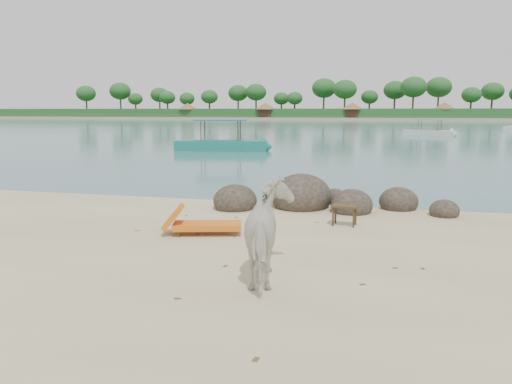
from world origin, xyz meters
TOP-DOWN VIEW (x-y plane):
  - water at (0.00, 90.00)m, footprint 400.00×400.00m
  - far_shore at (0.00, 170.00)m, footprint 420.00×90.00m
  - far_scenery at (0.03, 136.70)m, footprint 420.00×18.00m
  - boulders at (0.02, 5.61)m, footprint 6.36×2.90m
  - cow at (0.23, -0.45)m, footprint 1.26×1.99m
  - side_table at (1.05, 3.61)m, footprint 0.62×0.44m
  - lounge_chair at (-1.74, 2.05)m, footprint 1.92×1.11m
  - boat_near at (-8.84, 24.40)m, footprint 7.10×2.65m
  - boat_mid at (6.52, 49.03)m, footprint 5.97×3.43m
  - dead_leaves at (-0.40, 1.13)m, footprint 6.05×6.91m

SIDE VIEW (x-z plane):
  - water at x=0.00m, z-range 0.00..0.00m
  - far_shore at x=0.00m, z-range -0.70..0.70m
  - dead_leaves at x=-0.40m, z-range 0.00..0.00m
  - boulders at x=0.02m, z-range -0.39..0.85m
  - side_table at x=1.05m, z-range 0.00..0.47m
  - lounge_chair at x=-1.74m, z-range 0.00..0.54m
  - cow at x=0.23m, z-range 0.00..1.55m
  - boat_mid at x=6.52m, z-range 0.00..2.88m
  - boat_near at x=-8.84m, z-range 0.00..3.37m
  - far_scenery at x=0.03m, z-range -1.61..7.89m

